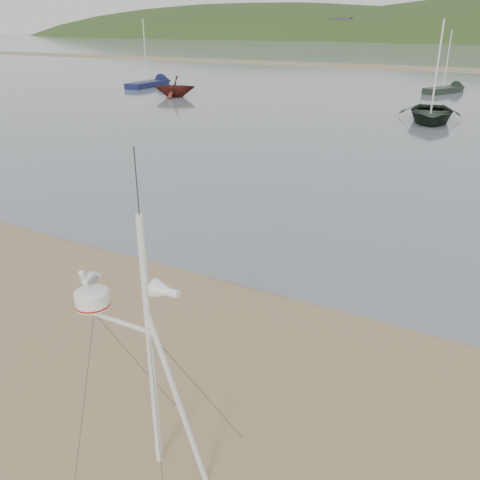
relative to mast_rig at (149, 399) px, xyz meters
The scene contains 6 objects.
ground 2.17m from the mast_rig, 146.99° to the left, with size 560.00×560.00×0.00m, color #8F7652.
mast_rig is the anchor object (origin of this frame).
boat_dark 29.17m from the mast_rig, 92.88° to the left, with size 3.79×1.10×5.30m, color black.
boat_red 37.95m from the mast_rig, 125.21° to the left, with size 2.78×1.70×3.22m, color #541A13.
sailboat_blue_near 46.96m from the mast_rig, 127.39° to the left, with size 1.85×6.59×6.50m.
sailboat_dark_mid 45.55m from the mast_rig, 93.16° to the left, with size 3.51×5.50×5.48m.
Camera 1 is at (5.16, -5.06, 5.53)m, focal length 38.00 mm.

